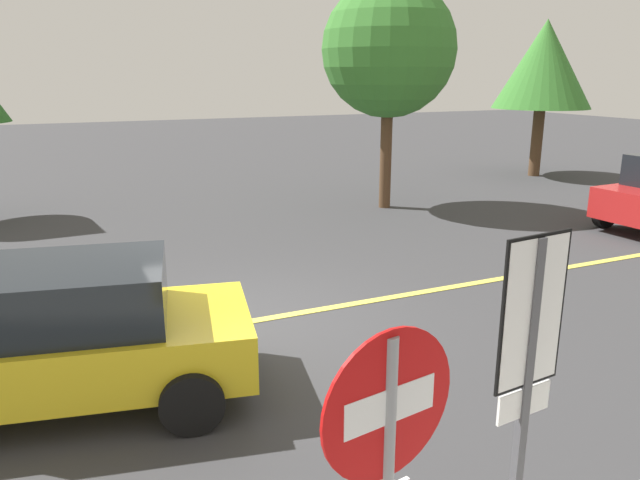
{
  "coord_description": "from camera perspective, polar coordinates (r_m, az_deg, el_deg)",
  "views": [
    {
      "loc": [
        -2.35,
        -7.7,
        3.43
      ],
      "look_at": [
        0.9,
        -0.51,
        1.25
      ],
      "focal_mm": 33.85,
      "sensor_mm": 36.0,
      "label": 1
    }
  ],
  "objects": [
    {
      "name": "tree_centre_verge",
      "position": [
        22.16,
        20.41,
        15.24
      ],
      "size": [
        3.22,
        3.22,
        5.16
      ],
      "color": "#513823",
      "rests_on": "ground_plane"
    },
    {
      "name": "car_yellow_behind_van",
      "position": [
        6.93,
        -23.76,
        -8.34
      ],
      "size": [
        4.4,
        2.56,
        1.56
      ],
      "color": "gold",
      "rests_on": "ground_plane"
    },
    {
      "name": "ground_plane",
      "position": [
        8.75,
        -6.79,
        -7.72
      ],
      "size": [
        80.0,
        80.0,
        0.0
      ],
      "primitive_type": "plane",
      "color": "#38383A"
    },
    {
      "name": "stop_sign",
      "position": [
        3.09,
        6.35,
        -21.01
      ],
      "size": [
        0.75,
        0.15,
        2.34
      ],
      "color": "gray",
      "rests_on": "ground_plane"
    },
    {
      "name": "tree_right_verge",
      "position": [
        15.81,
        6.53,
        17.43
      ],
      "size": [
        3.37,
        3.37,
        5.7
      ],
      "color": "#513823",
      "rests_on": "ground_plane"
    },
    {
      "name": "lane_marking_centre",
      "position": [
        9.98,
        9.89,
        -4.83
      ],
      "size": [
        28.0,
        0.16,
        0.01
      ],
      "primitive_type": "cube",
      "color": "#E0D14C"
    },
    {
      "name": "speed_limit_sign",
      "position": [
        4.02,
        19.13,
        -9.95
      ],
      "size": [
        0.54,
        0.07,
        2.52
      ],
      "color": "#4C4C51",
      "rests_on": "ground_plane"
    }
  ]
}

